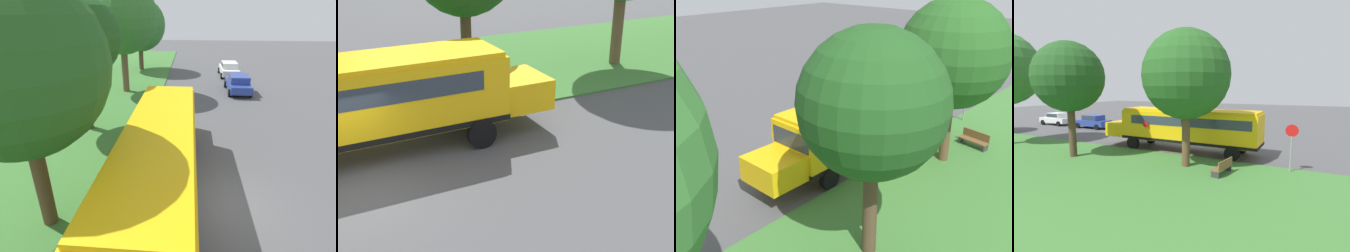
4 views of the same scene
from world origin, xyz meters
TOP-DOWN VIEW (x-y plane):
  - ground_plane at (0.00, 0.00)m, footprint 120.00×120.00m
  - school_bus at (-2.59, 0.37)m, footprint 2.84×12.42m

SIDE VIEW (x-z plane):
  - ground_plane at x=0.00m, z-range 0.00..0.00m
  - school_bus at x=-2.59m, z-range 0.34..3.50m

